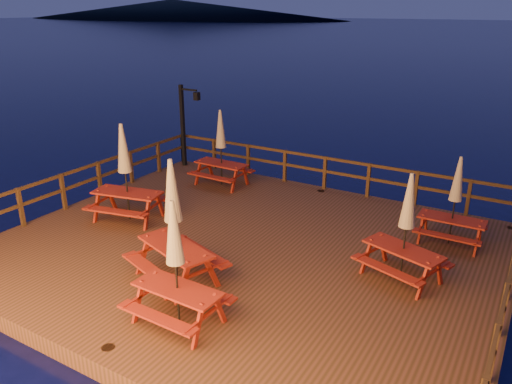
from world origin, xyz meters
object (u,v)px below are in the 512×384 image
lamp_post (186,119)px  picnic_table_1 (455,200)px  picnic_table_0 (406,226)px  picnic_table_2 (221,147)px

lamp_post → picnic_table_1: 9.89m
picnic_table_0 → picnic_table_1: 2.43m
lamp_post → picnic_table_2: size_ratio=1.19×
picnic_table_1 → picnic_table_2: picnic_table_2 is taller
picnic_table_0 → picnic_table_1: bearing=94.7°
lamp_post → picnic_table_1: size_ratio=1.32×
picnic_table_1 → lamp_post: bearing=169.4°
picnic_table_0 → picnic_table_2: 7.53m
picnic_table_0 → picnic_table_1: size_ratio=1.07×
lamp_post → picnic_table_0: bearing=-24.4°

